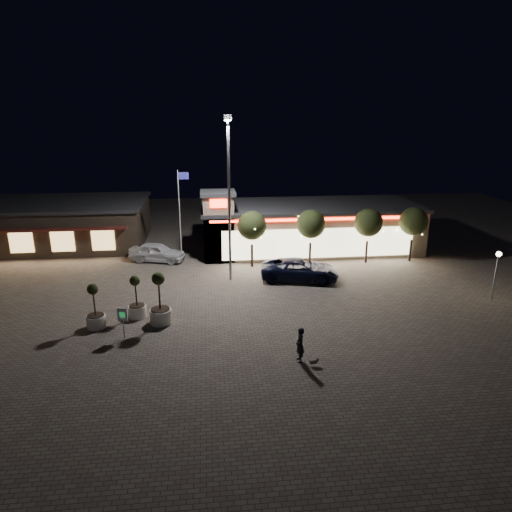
{
  "coord_description": "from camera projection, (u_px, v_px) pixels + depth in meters",
  "views": [
    {
      "loc": [
        0.32,
        -25.67,
        12.38
      ],
      "look_at": [
        3.79,
        6.0,
        2.47
      ],
      "focal_mm": 32.0,
      "sensor_mm": 36.0,
      "label": 1
    }
  ],
  "objects": [
    {
      "name": "ground",
      "position": [
        205.0,
        325.0,
        28.01
      ],
      "size": [
        90.0,
        90.0,
        0.0
      ],
      "primitive_type": "plane",
      "color": "#665D52",
      "rests_on": "ground"
    },
    {
      "name": "retail_building",
      "position": [
        304.0,
        226.0,
        43.35
      ],
      "size": [
        20.4,
        8.4,
        6.1
      ],
      "color": "gray",
      "rests_on": "ground"
    },
    {
      "name": "pedestrian",
      "position": [
        300.0,
        345.0,
        23.65
      ],
      "size": [
        0.5,
        0.72,
        1.88
      ],
      "primitive_type": "imported",
      "rotation": [
        0.0,
        0.0,
        -1.49
      ],
      "color": "black",
      "rests_on": "ground"
    },
    {
      "name": "planter_left",
      "position": [
        95.0,
        314.0,
        27.49
      ],
      "size": [
        1.15,
        1.15,
        2.82
      ],
      "color": "silver",
      "rests_on": "ground"
    },
    {
      "name": "floodlight_pole",
      "position": [
        229.0,
        190.0,
        33.72
      ],
      "size": [
        0.6,
        0.4,
        12.38
      ],
      "color": "gray",
      "rests_on": "ground"
    },
    {
      "name": "restaurant_building",
      "position": [
        61.0,
        223.0,
        44.87
      ],
      "size": [
        16.4,
        11.0,
        4.3
      ],
      "color": "#382D23",
      "rests_on": "ground"
    },
    {
      "name": "valet_sign",
      "position": [
        123.0,
        317.0,
        26.05
      ],
      "size": [
        0.6,
        0.24,
        1.85
      ],
      "color": "gray",
      "rests_on": "ground"
    },
    {
      "name": "lamp_post_east",
      "position": [
        497.0,
        266.0,
        31.25
      ],
      "size": [
        0.36,
        0.36,
        3.48
      ],
      "color": "gray",
      "rests_on": "ground"
    },
    {
      "name": "string_tree_c",
      "position": [
        368.0,
        223.0,
        38.85
      ],
      "size": [
        2.42,
        2.42,
        4.79
      ],
      "color": "#332319",
      "rests_on": "ground"
    },
    {
      "name": "pickup_truck",
      "position": [
        300.0,
        270.0,
        35.4
      ],
      "size": [
        6.5,
        4.04,
        1.68
      ],
      "primitive_type": "imported",
      "rotation": [
        0.0,
        0.0,
        1.35
      ],
      "color": "black",
      "rests_on": "ground"
    },
    {
      "name": "string_tree_a",
      "position": [
        252.0,
        226.0,
        37.81
      ],
      "size": [
        2.42,
        2.42,
        4.79
      ],
      "color": "#332319",
      "rests_on": "ground"
    },
    {
      "name": "planter_right",
      "position": [
        137.0,
        304.0,
        28.93
      ],
      "size": [
        1.13,
        1.13,
        2.79
      ],
      "color": "silver",
      "rests_on": "ground"
    },
    {
      "name": "string_tree_b",
      "position": [
        311.0,
        224.0,
        38.33
      ],
      "size": [
        2.42,
        2.42,
        4.79
      ],
      "color": "#332319",
      "rests_on": "ground"
    },
    {
      "name": "string_tree_d",
      "position": [
        413.0,
        222.0,
        39.26
      ],
      "size": [
        2.42,
        2.42,
        4.79
      ],
      "color": "#332319",
      "rests_on": "ground"
    },
    {
      "name": "planter_mid",
      "position": [
        160.0,
        308.0,
        28.01
      ],
      "size": [
        1.35,
        1.35,
        3.32
      ],
      "color": "silver",
      "rests_on": "ground"
    },
    {
      "name": "dog",
      "position": [
        315.0,
        361.0,
        23.42
      ],
      "size": [
        0.53,
        0.25,
        0.28
      ],
      "color": "#59514C",
      "rests_on": "ground"
    },
    {
      "name": "flagpole",
      "position": [
        181.0,
        208.0,
        38.74
      ],
      "size": [
        0.95,
        0.1,
        8.0
      ],
      "color": "white",
      "rests_on": "ground"
    },
    {
      "name": "white_sedan",
      "position": [
        157.0,
        252.0,
        39.99
      ],
      "size": [
        5.19,
        3.16,
        1.65
      ],
      "primitive_type": "imported",
      "rotation": [
        0.0,
        0.0,
        1.3
      ],
      "color": "white",
      "rests_on": "ground"
    }
  ]
}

